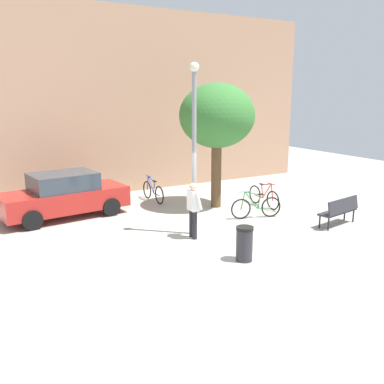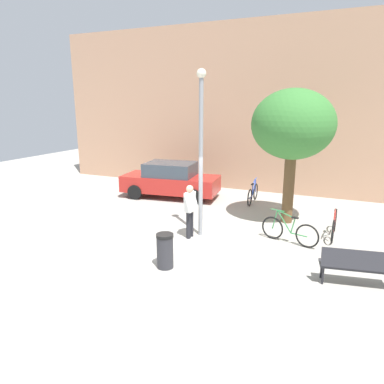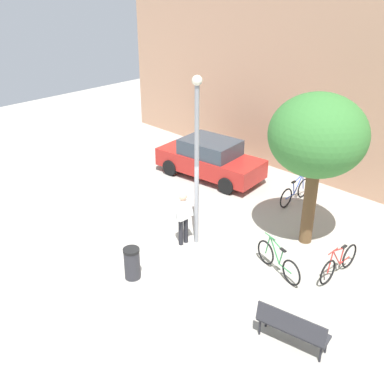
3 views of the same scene
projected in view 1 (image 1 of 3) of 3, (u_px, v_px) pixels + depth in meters
ground_plane at (197, 244)px, 12.19m from camera, size 36.00×36.00×0.00m
building_facade at (100, 102)px, 18.32m from camera, size 19.79×2.00×7.66m
lamppost at (194, 138)px, 12.46m from camera, size 0.28×0.28×5.05m
person_by_lamppost at (193, 207)px, 12.52m from camera, size 0.29×0.60×1.67m
park_bench at (340, 209)px, 13.80m from camera, size 1.66×0.74×0.92m
plaza_tree at (217, 117)px, 15.50m from camera, size 2.75×2.75×4.57m
bicycle_red at (264, 197)px, 16.18m from camera, size 0.09×1.81×0.97m
bicycle_blue at (153, 192)px, 17.00m from camera, size 0.09×1.81×0.97m
bicycle_green at (256, 207)px, 14.68m from camera, size 1.75×0.54×0.97m
parked_car_red at (64, 195)px, 14.72m from camera, size 4.37×2.20×1.55m
trash_bin at (244, 244)px, 10.93m from camera, size 0.45×0.45×0.90m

